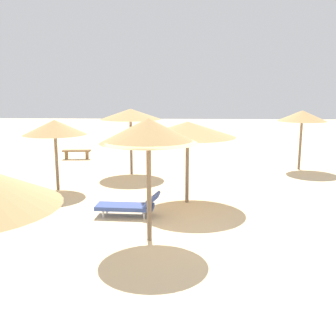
{
  "coord_description": "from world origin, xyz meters",
  "views": [
    {
      "loc": [
        0.59,
        -9.31,
        3.7
      ],
      "look_at": [
        0.0,
        3.0,
        1.2
      ],
      "focal_mm": 41.8,
      "sensor_mm": 36.0,
      "label": 1
    }
  ],
  "objects_px": {
    "parasol_6": "(55,128)",
    "bench_0": "(77,153)",
    "parasol_1": "(188,129)",
    "lounger_1": "(130,206)",
    "parasol_7": "(131,114)",
    "parasol_5": "(302,116)",
    "parasol_8": "(148,131)"
  },
  "relations": [
    {
      "from": "parasol_1",
      "to": "lounger_1",
      "type": "relative_size",
      "value": 1.63
    },
    {
      "from": "lounger_1",
      "to": "bench_0",
      "type": "distance_m",
      "value": 10.37
    },
    {
      "from": "parasol_6",
      "to": "parasol_7",
      "type": "bearing_deg",
      "value": 51.0
    },
    {
      "from": "lounger_1",
      "to": "bench_0",
      "type": "height_order",
      "value": "lounger_1"
    },
    {
      "from": "parasol_1",
      "to": "parasol_8",
      "type": "xyz_separation_m",
      "value": [
        -0.93,
        -3.38,
        0.3
      ]
    },
    {
      "from": "lounger_1",
      "to": "parasol_6",
      "type": "bearing_deg",
      "value": 136.45
    },
    {
      "from": "bench_0",
      "to": "lounger_1",
      "type": "bearing_deg",
      "value": -65.93
    },
    {
      "from": "parasol_1",
      "to": "bench_0",
      "type": "distance_m",
      "value": 10.1
    },
    {
      "from": "parasol_1",
      "to": "parasol_5",
      "type": "height_order",
      "value": "parasol_5"
    },
    {
      "from": "parasol_1",
      "to": "parasol_8",
      "type": "distance_m",
      "value": 3.52
    },
    {
      "from": "parasol_5",
      "to": "parasol_8",
      "type": "bearing_deg",
      "value": -124.28
    },
    {
      "from": "parasol_6",
      "to": "parasol_8",
      "type": "relative_size",
      "value": 0.86
    },
    {
      "from": "parasol_7",
      "to": "lounger_1",
      "type": "relative_size",
      "value": 1.5
    },
    {
      "from": "parasol_6",
      "to": "bench_0",
      "type": "bearing_deg",
      "value": 99.63
    },
    {
      "from": "parasol_5",
      "to": "bench_0",
      "type": "height_order",
      "value": "parasol_5"
    },
    {
      "from": "bench_0",
      "to": "parasol_1",
      "type": "bearing_deg",
      "value": -53.21
    },
    {
      "from": "parasol_7",
      "to": "lounger_1",
      "type": "distance_m",
      "value": 6.37
    },
    {
      "from": "parasol_7",
      "to": "bench_0",
      "type": "distance_m",
      "value": 5.47
    },
    {
      "from": "parasol_7",
      "to": "lounger_1",
      "type": "height_order",
      "value": "parasol_7"
    },
    {
      "from": "parasol_1",
      "to": "parasol_5",
      "type": "distance_m",
      "value": 7.73
    },
    {
      "from": "parasol_5",
      "to": "parasol_8",
      "type": "height_order",
      "value": "parasol_8"
    },
    {
      "from": "parasol_1",
      "to": "parasol_7",
      "type": "bearing_deg",
      "value": 119.52
    },
    {
      "from": "parasol_1",
      "to": "parasol_6",
      "type": "relative_size",
      "value": 1.19
    },
    {
      "from": "parasol_6",
      "to": "parasol_8",
      "type": "distance_m",
      "value": 6.19
    },
    {
      "from": "parasol_1",
      "to": "bench_0",
      "type": "height_order",
      "value": "parasol_1"
    },
    {
      "from": "parasol_1",
      "to": "parasol_5",
      "type": "xyz_separation_m",
      "value": [
        5.25,
        5.68,
        0.05
      ]
    },
    {
      "from": "parasol_6",
      "to": "bench_0",
      "type": "relative_size",
      "value": 1.71
    },
    {
      "from": "parasol_5",
      "to": "parasol_8",
      "type": "relative_size",
      "value": 0.9
    },
    {
      "from": "parasol_5",
      "to": "parasol_8",
      "type": "xyz_separation_m",
      "value": [
        -6.18,
        -9.06,
        0.24
      ]
    },
    {
      "from": "parasol_1",
      "to": "bench_0",
      "type": "relative_size",
      "value": 2.04
    },
    {
      "from": "parasol_7",
      "to": "lounger_1",
      "type": "bearing_deg",
      "value": -82.61
    },
    {
      "from": "parasol_6",
      "to": "lounger_1",
      "type": "relative_size",
      "value": 1.36
    }
  ]
}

